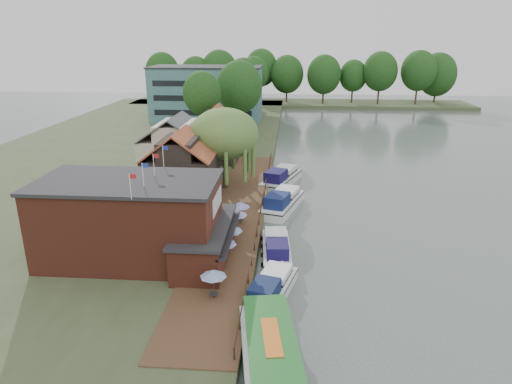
{
  "coord_description": "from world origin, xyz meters",
  "views": [
    {
      "loc": [
        -2.2,
        -36.8,
        19.79
      ],
      "look_at": [
        -6.0,
        12.0,
        3.0
      ],
      "focal_mm": 32.0,
      "sensor_mm": 36.0,
      "label": 1
    }
  ],
  "objects_px": {
    "pub": "(153,220)",
    "willow": "(225,149)",
    "umbrella_0": "(214,284)",
    "tour_boat": "(272,362)",
    "hotel_block": "(207,93)",
    "umbrella_2": "(230,237)",
    "swan": "(269,341)",
    "cruiser_1": "(277,245)",
    "cruiser_2": "(282,200)",
    "cottage_b": "(177,147)",
    "cruiser_0": "(271,286)",
    "cottage_c": "(216,134)",
    "cottage_a": "(181,166)",
    "umbrella_1": "(223,251)",
    "cruiser_3": "(281,176)",
    "umbrella_4": "(240,213)",
    "umbrella_3": "(236,221)"
  },
  "relations": [
    {
      "from": "swan",
      "to": "pub",
      "type": "bearing_deg",
      "value": 137.27
    },
    {
      "from": "cottage_b",
      "to": "swan",
      "type": "bearing_deg",
      "value": -67.16
    },
    {
      "from": "umbrella_1",
      "to": "swan",
      "type": "height_order",
      "value": "umbrella_1"
    },
    {
      "from": "tour_boat",
      "to": "umbrella_0",
      "type": "bearing_deg",
      "value": 114.65
    },
    {
      "from": "willow",
      "to": "cruiser_3",
      "type": "distance_m",
      "value": 10.03
    },
    {
      "from": "umbrella_1",
      "to": "cruiser_2",
      "type": "height_order",
      "value": "umbrella_1"
    },
    {
      "from": "cottage_a",
      "to": "cruiser_3",
      "type": "bearing_deg",
      "value": 41.35
    },
    {
      "from": "umbrella_4",
      "to": "cruiser_1",
      "type": "bearing_deg",
      "value": -52.03
    },
    {
      "from": "cruiser_1",
      "to": "cruiser_3",
      "type": "relative_size",
      "value": 0.86
    },
    {
      "from": "pub",
      "to": "umbrella_3",
      "type": "xyz_separation_m",
      "value": [
        6.58,
        5.98,
        -2.36
      ]
    },
    {
      "from": "umbrella_2",
      "to": "cruiser_0",
      "type": "xyz_separation_m",
      "value": [
        4.03,
        -6.13,
        -1.23
      ]
    },
    {
      "from": "hotel_block",
      "to": "cruiser_3",
      "type": "relative_size",
      "value": 2.4
    },
    {
      "from": "umbrella_0",
      "to": "tour_boat",
      "type": "height_order",
      "value": "umbrella_0"
    },
    {
      "from": "umbrella_0",
      "to": "cruiser_0",
      "type": "height_order",
      "value": "umbrella_0"
    },
    {
      "from": "cruiser_1",
      "to": "umbrella_1",
      "type": "bearing_deg",
      "value": -142.56
    },
    {
      "from": "hotel_block",
      "to": "umbrella_2",
      "type": "bearing_deg",
      "value": -78.13
    },
    {
      "from": "cottage_c",
      "to": "cruiser_3",
      "type": "height_order",
      "value": "cottage_c"
    },
    {
      "from": "hotel_block",
      "to": "cruiser_2",
      "type": "bearing_deg",
      "value": -71.14
    },
    {
      "from": "cruiser_3",
      "to": "cottage_b",
      "type": "bearing_deg",
      "value": -160.2
    },
    {
      "from": "hotel_block",
      "to": "cottage_b",
      "type": "xyz_separation_m",
      "value": [
        4.0,
        -46.0,
        -1.9
      ]
    },
    {
      "from": "cottage_b",
      "to": "willow",
      "type": "distance_m",
      "value": 9.07
    },
    {
      "from": "hotel_block",
      "to": "umbrella_4",
      "type": "distance_m",
      "value": 64.57
    },
    {
      "from": "pub",
      "to": "tour_boat",
      "type": "distance_m",
      "value": 17.68
    },
    {
      "from": "hotel_block",
      "to": "umbrella_2",
      "type": "distance_m",
      "value": 70.61
    },
    {
      "from": "cottage_a",
      "to": "umbrella_1",
      "type": "relative_size",
      "value": 3.62
    },
    {
      "from": "pub",
      "to": "willow",
      "type": "height_order",
      "value": "willow"
    },
    {
      "from": "umbrella_2",
      "to": "cruiser_0",
      "type": "height_order",
      "value": "umbrella_2"
    },
    {
      "from": "umbrella_0",
      "to": "cottage_c",
      "type": "bearing_deg",
      "value": 98.93
    },
    {
      "from": "willow",
      "to": "umbrella_0",
      "type": "relative_size",
      "value": 4.39
    },
    {
      "from": "umbrella_1",
      "to": "cruiser_1",
      "type": "bearing_deg",
      "value": 41.7
    },
    {
      "from": "pub",
      "to": "cruiser_3",
      "type": "distance_m",
      "value": 27.49
    },
    {
      "from": "willow",
      "to": "umbrella_4",
      "type": "bearing_deg",
      "value": -74.59
    },
    {
      "from": "hotel_block",
      "to": "umbrella_1",
      "type": "xyz_separation_m",
      "value": [
        14.26,
        -71.76,
        -4.86
      ]
    },
    {
      "from": "cottage_b",
      "to": "cruiser_0",
      "type": "distance_m",
      "value": 32.76
    },
    {
      "from": "tour_boat",
      "to": "cottage_b",
      "type": "bearing_deg",
      "value": 102.68
    },
    {
      "from": "umbrella_0",
      "to": "cruiser_2",
      "type": "relative_size",
      "value": 0.23
    },
    {
      "from": "willow",
      "to": "tour_boat",
      "type": "height_order",
      "value": "willow"
    },
    {
      "from": "umbrella_0",
      "to": "swan",
      "type": "height_order",
      "value": "umbrella_0"
    },
    {
      "from": "cruiser_0",
      "to": "cruiser_1",
      "type": "relative_size",
      "value": 0.98
    },
    {
      "from": "pub",
      "to": "umbrella_0",
      "type": "bearing_deg",
      "value": -44.67
    },
    {
      "from": "umbrella_1",
      "to": "umbrella_3",
      "type": "xyz_separation_m",
      "value": [
        0.32,
        6.73,
        0.0
      ]
    },
    {
      "from": "cruiser_3",
      "to": "cruiser_0",
      "type": "bearing_deg",
      "value": -70.91
    },
    {
      "from": "umbrella_1",
      "to": "cruiser_1",
      "type": "distance_m",
      "value": 6.08
    },
    {
      "from": "umbrella_3",
      "to": "tour_boat",
      "type": "distance_m",
      "value": 19.92
    },
    {
      "from": "cruiser_3",
      "to": "hotel_block",
      "type": "bearing_deg",
      "value": 131.19
    },
    {
      "from": "umbrella_4",
      "to": "swan",
      "type": "xyz_separation_m",
      "value": [
        3.97,
        -18.19,
        -2.07
      ]
    },
    {
      "from": "pub",
      "to": "cottage_a",
      "type": "bearing_deg",
      "value": 93.81
    },
    {
      "from": "pub",
      "to": "umbrella_3",
      "type": "bearing_deg",
      "value": 42.26
    },
    {
      "from": "umbrella_4",
      "to": "cruiser_0",
      "type": "height_order",
      "value": "umbrella_4"
    },
    {
      "from": "cruiser_1",
      "to": "cruiser_2",
      "type": "height_order",
      "value": "cruiser_2"
    }
  ]
}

